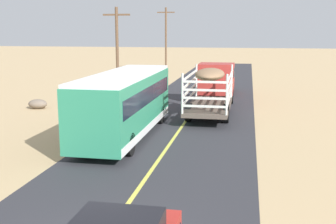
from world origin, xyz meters
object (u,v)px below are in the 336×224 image
bus (125,103)px  car_far (222,81)px  livestock_truck (214,83)px  power_pole_far (166,38)px  power_pole_mid (117,49)px  boulder_near_shoulder (38,104)px

bus → car_far: (3.86, 15.86, -0.66)m
livestock_truck → car_far: (0.13, 7.23, -0.70)m
car_far → power_pole_far: (-8.20, 17.38, 3.22)m
power_pole_mid → boulder_near_shoulder: size_ratio=5.44×
car_far → power_pole_mid: 9.19m
livestock_truck → car_far: size_ratio=2.10×
boulder_near_shoulder → power_pole_far: bearing=82.0°
livestock_truck → power_pole_mid: 9.28m
bus → livestock_truck: bearing=66.7°
power_pole_far → boulder_near_shoulder: 27.40m
bus → power_pole_far: (-4.34, 33.25, 2.56)m
car_far → power_pole_mid: bearing=-159.1°
boulder_near_shoulder → livestock_truck: bearing=10.7°
car_far → power_pole_far: power_pole_far is taller
car_far → power_pole_mid: power_pole_mid is taller
power_pole_far → boulder_near_shoulder: (-3.78, -26.84, -3.99)m
power_pole_mid → boulder_near_shoulder: bearing=-120.9°
livestock_truck → car_far: 7.26m
bus → power_pole_mid: size_ratio=1.41×
power_pole_far → bus: bearing=-82.6°
power_pole_mid → livestock_truck: bearing=-26.9°
power_pole_mid → power_pole_far: 20.52m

